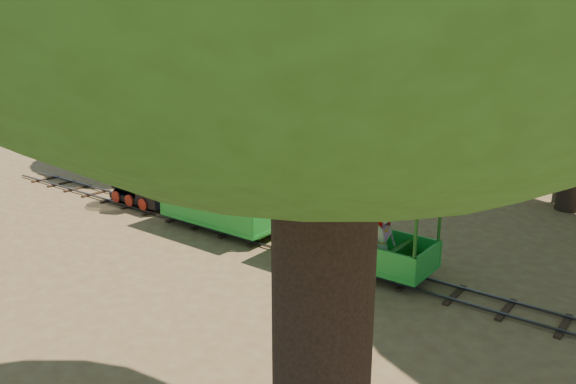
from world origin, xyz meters
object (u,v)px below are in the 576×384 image
Objects in this scene: carriage_front at (222,201)px; fence at (405,162)px; carriage_rear at (358,235)px; locomotive at (135,153)px.

fence is (1.35, 7.99, -0.23)m from carriage_front.
carriage_rear is (4.10, -0.01, -0.01)m from carriage_front.
carriage_rear is at bearing -0.15° from carriage_front.
carriage_front is 8.11m from fence.
carriage_front is 4.10m from carriage_rear.
carriage_rear is (7.61, -0.06, -0.82)m from locomotive.
locomotive is 7.66m from carriage_rear.
carriage_rear is at bearing -71.04° from fence.
locomotive is 9.37m from fence.
fence is (-2.75, 8.00, -0.22)m from carriage_rear.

